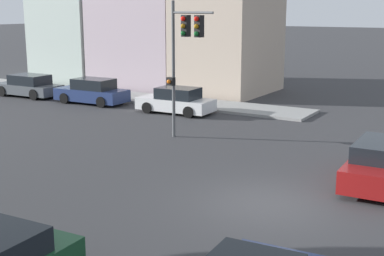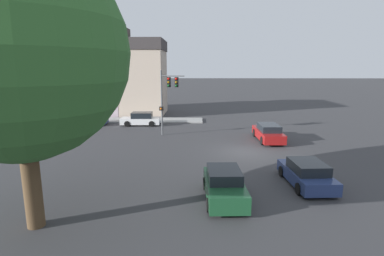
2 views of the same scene
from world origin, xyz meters
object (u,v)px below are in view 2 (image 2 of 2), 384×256
at_px(crossing_car_0, 268,133).
at_px(parked_car_2, 38,119).
at_px(crossing_car_2, 224,185).
at_px(traffic_signal, 168,91).
at_px(street_tree, 17,52).
at_px(parked_car_0, 141,119).
at_px(crossing_car_1, 306,174).
at_px(parked_car_1, 86,119).

distance_m(crossing_car_0, parked_car_2, 24.40).
relative_size(crossing_car_2, parked_car_2, 0.87).
height_order(traffic_signal, parked_car_2, traffic_signal).
height_order(crossing_car_0, crossing_car_2, crossing_car_2).
bearing_deg(crossing_car_0, parked_car_2, 72.79).
bearing_deg(street_tree, parked_car_0, -0.65).
relative_size(street_tree, parked_car_2, 2.31).
height_order(street_tree, crossing_car_0, street_tree).
relative_size(traffic_signal, parked_car_0, 1.40).
distance_m(street_tree, crossing_car_2, 10.13).
bearing_deg(crossing_car_1, parked_car_1, 43.87).
height_order(crossing_car_2, parked_car_0, crossing_car_2).
bearing_deg(crossing_car_2, parked_car_2, -136.89).
xyz_separation_m(crossing_car_1, crossing_car_2, (-1.86, 4.55, 0.07)).
relative_size(street_tree, parked_car_0, 2.53).
distance_m(parked_car_0, parked_car_2, 11.27).
height_order(crossing_car_2, parked_car_2, crossing_car_2).
height_order(crossing_car_2, parked_car_1, parked_car_1).
bearing_deg(crossing_car_2, crossing_car_0, 155.42).
xyz_separation_m(street_tree, traffic_signal, (16.27, -3.74, -2.61)).
bearing_deg(traffic_signal, parked_car_1, -109.20).
relative_size(crossing_car_0, crossing_car_2, 1.19).
bearing_deg(crossing_car_0, parked_car_1, 68.27).
distance_m(crossing_car_0, parked_car_0, 13.95).
bearing_deg(crossing_car_0, crossing_car_2, 156.31).
relative_size(parked_car_0, parked_car_1, 0.93).
bearing_deg(crossing_car_2, parked_car_0, -160.53).
distance_m(crossing_car_2, parked_car_1, 22.80).
relative_size(street_tree, crossing_car_2, 2.65).
bearing_deg(parked_car_2, street_tree, 117.01).
relative_size(street_tree, crossing_car_1, 2.55).
height_order(crossing_car_0, parked_car_1, parked_car_1).
height_order(street_tree, crossing_car_2, street_tree).
bearing_deg(parked_car_1, street_tree, 103.15).
height_order(traffic_signal, parked_car_1, traffic_signal).
relative_size(crossing_car_2, parked_car_0, 0.95).
bearing_deg(traffic_signal, crossing_car_2, 23.79).
bearing_deg(crossing_car_2, crossing_car_1, 109.77).
height_order(parked_car_0, parked_car_2, parked_car_2).
relative_size(crossing_car_0, parked_car_0, 1.14).
bearing_deg(parked_car_0, traffic_signal, 124.10).
xyz_separation_m(traffic_signal, crossing_car_2, (-13.64, -3.95, -3.43)).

